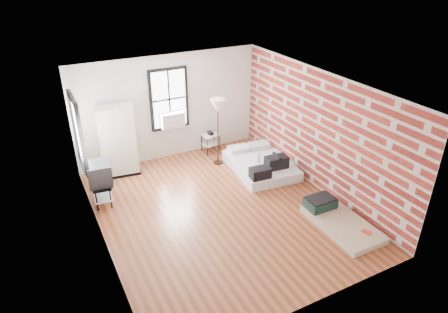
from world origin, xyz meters
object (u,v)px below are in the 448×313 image
wardrobe (118,141)px  floor_lamp (218,109)px  mattress_bare (337,219)px  side_table (211,138)px  tv_stand (100,175)px  mattress_main (261,164)px

wardrobe → floor_lamp: bearing=-7.9°
mattress_bare → side_table: bearing=102.6°
tv_stand → mattress_main: bearing=1.7°
mattress_bare → side_table: 4.35m
side_table → floor_lamp: floor_lamp is taller
side_table → tv_stand: 3.51m
wardrobe → tv_stand: (-0.70, -1.16, -0.18)m
mattress_bare → tv_stand: bearing=144.9°
side_table → tv_stand: bearing=-159.4°
floor_lamp → tv_stand: size_ratio=1.78×
mattress_bare → wardrobe: wardrobe is taller
mattress_main → side_table: (-0.69, 1.58, 0.24)m
mattress_main → wardrobe: 3.66m
mattress_main → floor_lamp: bearing=139.1°
mattress_bare → side_table: side_table is taller
mattress_main → wardrobe: bearing=160.8°
side_table → floor_lamp: (-0.13, -0.72, 1.14)m
mattress_bare → mattress_main: bearing=95.1°
floor_lamp → tv_stand: floor_lamp is taller
side_table → mattress_main: bearing=-66.6°
mattress_bare → side_table: size_ratio=2.81×
side_table → floor_lamp: bearing=-99.9°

